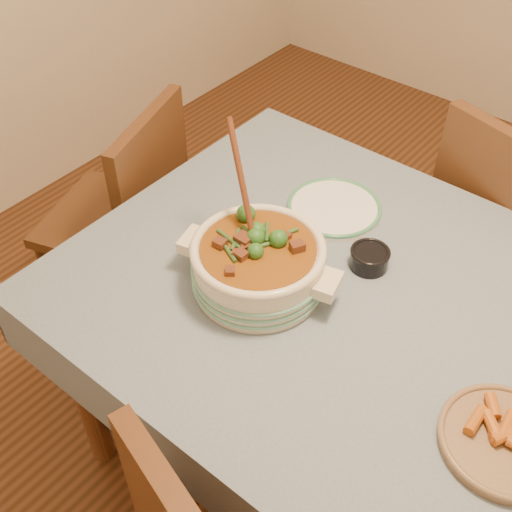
{
  "coord_description": "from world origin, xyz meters",
  "views": [
    {
      "loc": [
        0.31,
        -0.94,
        1.87
      ],
      "look_at": [
        -0.35,
        -0.12,
        0.86
      ],
      "focal_mm": 45.0,
      "sensor_mm": 36.0,
      "label": 1
    }
  ],
  "objects_px": {
    "dining_table": "(407,355)",
    "stew_casserole": "(258,261)",
    "condiment_bowl": "(370,257)",
    "fried_plate": "(505,440)",
    "chair_far": "(507,239)",
    "white_plate": "(334,208)",
    "chair_left": "(129,212)"
  },
  "relations": [
    {
      "from": "dining_table",
      "to": "fried_plate",
      "type": "relative_size",
      "value": 5.82
    },
    {
      "from": "white_plate",
      "to": "chair_left",
      "type": "xyz_separation_m",
      "value": [
        -0.68,
        -0.16,
        -0.27
      ]
    },
    {
      "from": "chair_far",
      "to": "fried_plate",
      "type": "bearing_deg",
      "value": 124.45
    },
    {
      "from": "stew_casserole",
      "to": "white_plate",
      "type": "distance_m",
      "value": 0.35
    },
    {
      "from": "chair_far",
      "to": "chair_left",
      "type": "xyz_separation_m",
      "value": [
        -1.04,
        -0.61,
        -0.04
      ]
    },
    {
      "from": "dining_table",
      "to": "fried_plate",
      "type": "height_order",
      "value": "fried_plate"
    },
    {
      "from": "condiment_bowl",
      "to": "white_plate",
      "type": "bearing_deg",
      "value": 146.73
    },
    {
      "from": "condiment_bowl",
      "to": "chair_far",
      "type": "relative_size",
      "value": 0.1
    },
    {
      "from": "fried_plate",
      "to": "condiment_bowl",
      "type": "bearing_deg",
      "value": 151.07
    },
    {
      "from": "dining_table",
      "to": "stew_casserole",
      "type": "height_order",
      "value": "stew_casserole"
    },
    {
      "from": "stew_casserole",
      "to": "condiment_bowl",
      "type": "relative_size",
      "value": 4.02
    },
    {
      "from": "condiment_bowl",
      "to": "chair_left",
      "type": "distance_m",
      "value": 0.91
    },
    {
      "from": "white_plate",
      "to": "chair_left",
      "type": "bearing_deg",
      "value": -166.54
    },
    {
      "from": "condiment_bowl",
      "to": "fried_plate",
      "type": "bearing_deg",
      "value": -28.93
    },
    {
      "from": "white_plate",
      "to": "condiment_bowl",
      "type": "bearing_deg",
      "value": -33.27
    },
    {
      "from": "white_plate",
      "to": "dining_table",
      "type": "bearing_deg",
      "value": -31.89
    },
    {
      "from": "dining_table",
      "to": "fried_plate",
      "type": "distance_m",
      "value": 0.33
    },
    {
      "from": "stew_casserole",
      "to": "white_plate",
      "type": "relative_size",
      "value": 1.43
    },
    {
      "from": "dining_table",
      "to": "chair_far",
      "type": "xyz_separation_m",
      "value": [
        -0.01,
        0.68,
        -0.12
      ]
    },
    {
      "from": "stew_casserole",
      "to": "chair_left",
      "type": "xyz_separation_m",
      "value": [
        -0.69,
        0.18,
        -0.33
      ]
    },
    {
      "from": "chair_far",
      "to": "stew_casserole",
      "type": "bearing_deg",
      "value": 81.91
    },
    {
      "from": "condiment_bowl",
      "to": "stew_casserole",
      "type": "bearing_deg",
      "value": -127.4
    },
    {
      "from": "fried_plate",
      "to": "chair_left",
      "type": "xyz_separation_m",
      "value": [
        -1.32,
        0.21,
        -0.27
      ]
    },
    {
      "from": "chair_far",
      "to": "dining_table",
      "type": "bearing_deg",
      "value": 106.55
    },
    {
      "from": "chair_left",
      "to": "chair_far",
      "type": "bearing_deg",
      "value": 102.22
    },
    {
      "from": "chair_left",
      "to": "fried_plate",
      "type": "bearing_deg",
      "value": 62.56
    },
    {
      "from": "condiment_bowl",
      "to": "chair_left",
      "type": "xyz_separation_m",
      "value": [
        -0.86,
        -0.04,
        -0.28
      ]
    },
    {
      "from": "dining_table",
      "to": "white_plate",
      "type": "bearing_deg",
      "value": 148.11
    },
    {
      "from": "condiment_bowl",
      "to": "fried_plate",
      "type": "distance_m",
      "value": 0.53
    },
    {
      "from": "stew_casserole",
      "to": "chair_far",
      "type": "distance_m",
      "value": 0.91
    },
    {
      "from": "white_plate",
      "to": "condiment_bowl",
      "type": "distance_m",
      "value": 0.22
    },
    {
      "from": "fried_plate",
      "to": "white_plate",
      "type": "bearing_deg",
      "value": 149.79
    }
  ]
}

